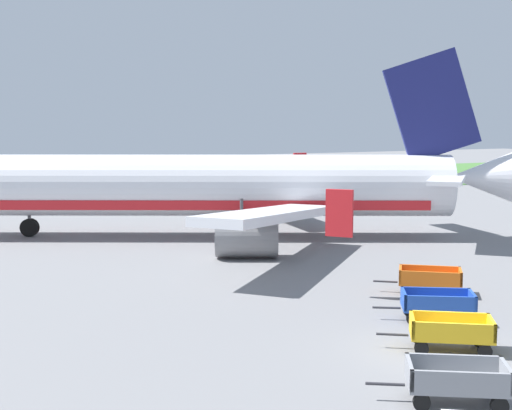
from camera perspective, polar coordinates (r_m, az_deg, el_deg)
ground_plane at (r=23.41m, az=14.70°, el=-11.31°), size 220.00×220.00×0.00m
grass_strip at (r=75.80m, az=-14.38°, el=1.26°), size 220.00×28.00×0.06m
airplane at (r=43.76m, az=-2.99°, el=1.44°), size 35.28×29.06×11.34m
baggage_cart_nearest at (r=19.53m, az=15.53°, el=-13.20°), size 3.41×2.51×1.07m
baggage_cart_second_in_row at (r=23.61m, az=15.10°, el=-9.64°), size 3.36×2.60×1.07m
baggage_cart_third_in_row at (r=26.80m, az=14.10°, el=-7.62°), size 3.42×2.49×1.07m
baggage_cart_fourth_in_row at (r=30.69m, az=13.52°, el=-5.75°), size 3.26×2.75×1.07m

